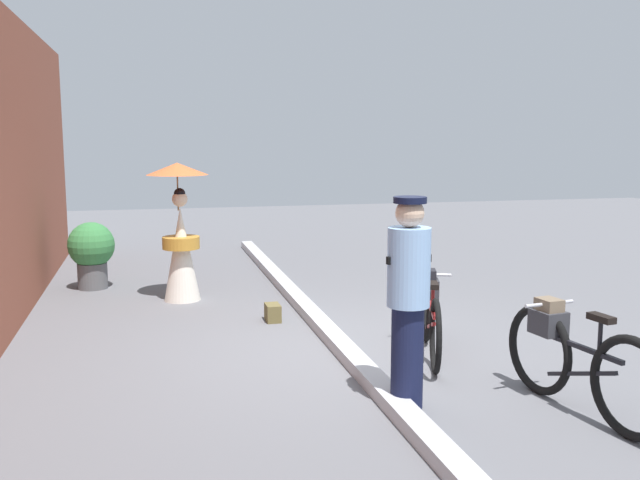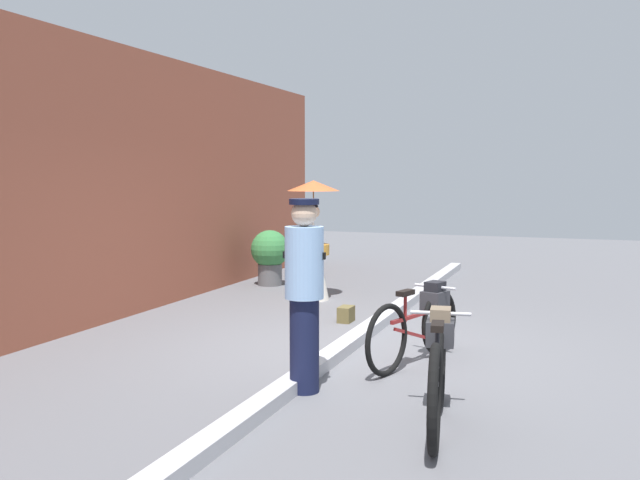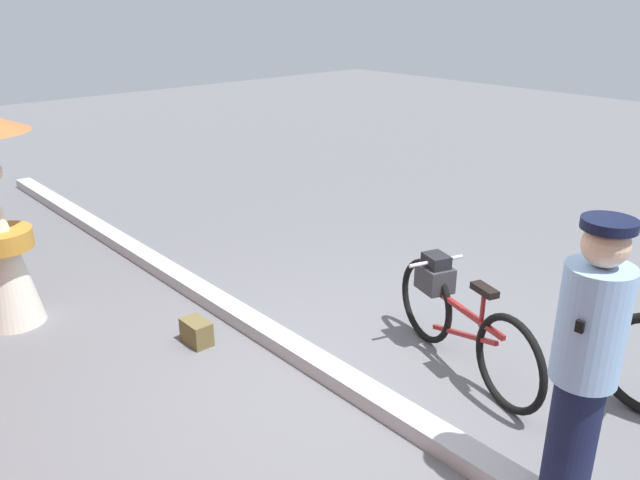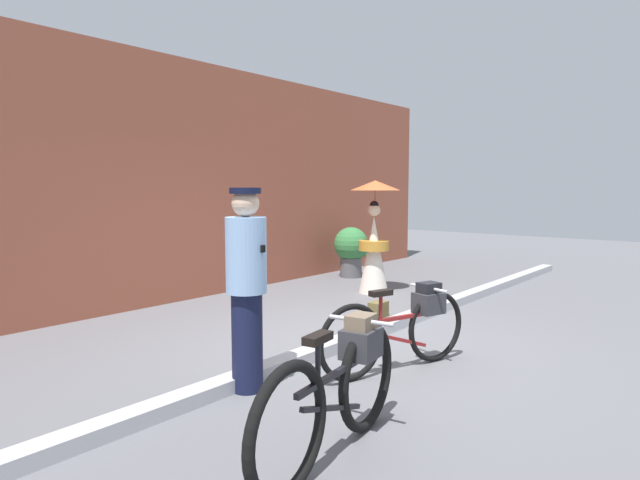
% 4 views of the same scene
% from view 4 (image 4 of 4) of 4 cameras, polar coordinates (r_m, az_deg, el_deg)
% --- Properties ---
extents(ground_plane, '(30.00, 30.00, 0.00)m').
position_cam_4_polar(ground_plane, '(5.96, 2.93, -11.10)').
color(ground_plane, slate).
extents(building_wall, '(14.00, 0.40, 3.62)m').
position_cam_4_polar(building_wall, '(8.31, -17.11, 6.00)').
color(building_wall, brown).
rests_on(building_wall, ground_plane).
extents(sidewalk_curb, '(14.00, 0.20, 0.12)m').
position_cam_4_polar(sidewalk_curb, '(5.95, 2.93, -10.55)').
color(sidewalk_curb, '#B2B2B7').
rests_on(sidewalk_curb, ground_plane).
extents(bicycle_near_officer, '(1.66, 0.64, 0.80)m').
position_cam_4_polar(bicycle_near_officer, '(5.17, 8.79, -8.88)').
color(bicycle_near_officer, black).
rests_on(bicycle_near_officer, ground_plane).
extents(bicycle_far_side, '(1.75, 0.48, 0.85)m').
position_cam_4_polar(bicycle_far_side, '(3.54, 1.83, -15.38)').
color(bicycle_far_side, black).
rests_on(bicycle_far_side, ground_plane).
extents(person_officer, '(0.34, 0.38, 1.71)m').
position_cam_4_polar(person_officer, '(4.53, -7.78, -4.58)').
color(person_officer, '#141938').
rests_on(person_officer, ground_plane).
extents(person_with_parasol, '(0.81, 0.81, 1.83)m').
position_cam_4_polar(person_with_parasol, '(8.80, 5.74, 0.39)').
color(person_with_parasol, silver).
rests_on(person_with_parasol, ground_plane).
extents(potted_plant_by_door, '(0.67, 0.66, 0.96)m').
position_cam_4_polar(potted_plant_by_door, '(10.37, 3.41, -0.90)').
color(potted_plant_by_door, '#59595B').
rests_on(potted_plant_by_door, ground_plane).
extents(backpack_on_pavement, '(0.27, 0.17, 0.20)m').
position_cam_4_polar(backpack_on_pavement, '(7.24, 6.21, -7.27)').
color(backpack_on_pavement, brown).
rests_on(backpack_on_pavement, ground_plane).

